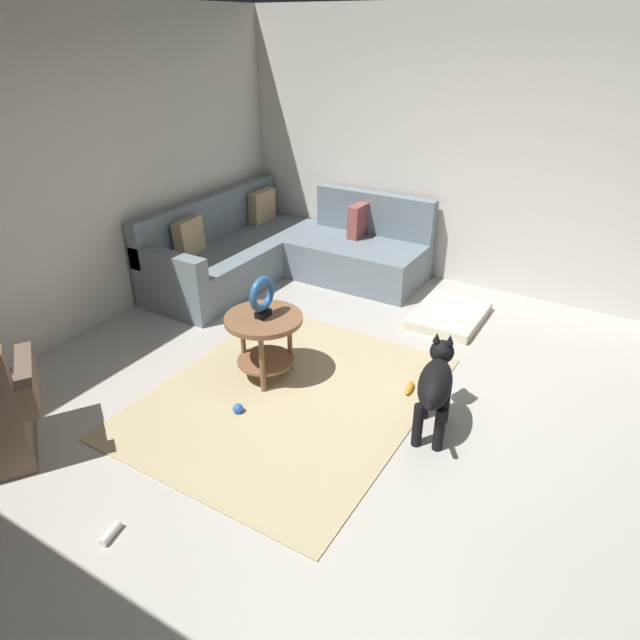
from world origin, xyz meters
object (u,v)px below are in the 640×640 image
object	(u,v)px
torus_sculpture	(262,296)
dog	(436,383)
sectional_couch	(281,253)
side_table	(264,331)
dog_toy_rope	(111,533)
dog_toy_ball	(238,409)
dog_bed_mat	(449,315)
dog_toy_bone	(409,388)

from	to	relation	value
torus_sculpture	dog	bearing A→B (deg)	-87.63
sectional_couch	side_table	world-z (taller)	sectional_couch
torus_sculpture	sectional_couch	bearing A→B (deg)	30.68
side_table	dog_toy_rope	xyz separation A→B (m)	(-1.73, -0.20, -0.39)
sectional_couch	torus_sculpture	size ratio (longest dim) A/B	6.90
dog	dog_toy_ball	xyz separation A→B (m)	(-0.55, 1.26, -0.34)
side_table	dog_toy_rope	distance (m)	1.79
torus_sculpture	dog_toy_ball	world-z (taller)	torus_sculpture
sectional_couch	dog_toy_rope	size ratio (longest dim) A/B	15.43
dog_toy_rope	torus_sculpture	bearing A→B (deg)	6.43
dog_bed_mat	dog_toy_ball	bearing A→B (deg)	159.39
side_table	dog_bed_mat	bearing A→B (deg)	-28.81
dog_toy_ball	dog_toy_bone	bearing A→B (deg)	-47.07
sectional_couch	side_table	distance (m)	1.98
torus_sculpture	dog_bed_mat	bearing A→B (deg)	-28.81
sectional_couch	torus_sculpture	distance (m)	2.02
dog	dog_toy_rope	world-z (taller)	dog
side_table	dog_toy_ball	size ratio (longest dim) A/B	7.74
torus_sculpture	dog_toy_bone	xyz separation A→B (m)	(0.39, -1.06, -0.68)
sectional_couch	dog_toy_rope	xyz separation A→B (m)	(-3.43, -1.20, -0.27)
sectional_couch	side_table	xyz separation A→B (m)	(-1.70, -1.01, 0.12)
sectional_couch	dog	size ratio (longest dim) A/B	2.69
sectional_couch	dog_toy_bone	world-z (taller)	sectional_couch
dog	dog_toy_bone	xyz separation A→B (m)	(0.34, 0.30, -0.35)
side_table	dog_toy_rope	world-z (taller)	side_table
dog_bed_mat	dog_toy_rope	size ratio (longest dim) A/B	5.49
sectional_couch	dog_toy_ball	distance (m)	2.48
dog_bed_mat	dog_toy_bone	distance (m)	1.30
sectional_couch	dog	bearing A→B (deg)	-124.66
sectional_couch	dog_toy_ball	size ratio (longest dim) A/B	29.01
dog_toy_rope	dog_toy_bone	world-z (taller)	dog_toy_bone
dog_bed_mat	side_table	bearing A→B (deg)	151.19
dog_toy_ball	dog_toy_rope	distance (m)	1.24
sectional_couch	dog_toy_bone	bearing A→B (deg)	-122.23
dog	dog_toy_ball	size ratio (longest dim) A/B	10.80
side_table	dog_toy_bone	bearing A→B (deg)	-69.73
dog_toy_ball	dog_toy_rope	xyz separation A→B (m)	(-1.24, -0.09, -0.01)
dog_bed_mat	dog	bearing A→B (deg)	-164.89
dog_bed_mat	sectional_couch	bearing A→B (deg)	89.64
torus_sculpture	dog_toy_ball	distance (m)	0.84
dog_bed_mat	dog_toy_ball	size ratio (longest dim) A/B	10.31
dog_bed_mat	dog_toy_bone	world-z (taller)	dog_bed_mat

